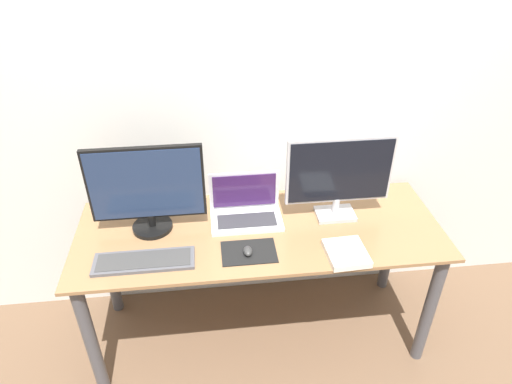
{
  "coord_description": "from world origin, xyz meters",
  "views": [
    {
      "loc": [
        -0.22,
        -1.42,
        2.13
      ],
      "look_at": [
        -0.02,
        0.34,
        0.96
      ],
      "focal_mm": 32.0,
      "sensor_mm": 36.0,
      "label": 1
    }
  ],
  "objects_px": {
    "monitor_left": "(147,189)",
    "laptop": "(246,208)",
    "monitor_right": "(339,175)",
    "book": "(346,253)",
    "mouse": "(248,251)",
    "keyboard": "(144,261)"
  },
  "relations": [
    {
      "from": "monitor_left",
      "to": "laptop",
      "type": "height_order",
      "value": "monitor_left"
    },
    {
      "from": "laptop",
      "to": "monitor_right",
      "type": "bearing_deg",
      "value": -5.26
    },
    {
      "from": "monitor_right",
      "to": "laptop",
      "type": "bearing_deg",
      "value": 174.74
    },
    {
      "from": "monitor_right",
      "to": "laptop",
      "type": "height_order",
      "value": "monitor_right"
    },
    {
      "from": "monitor_right",
      "to": "book",
      "type": "relative_size",
      "value": 2.52
    },
    {
      "from": "monitor_left",
      "to": "laptop",
      "type": "xyz_separation_m",
      "value": [
        0.46,
        0.04,
        -0.17
      ]
    },
    {
      "from": "mouse",
      "to": "book",
      "type": "height_order",
      "value": "mouse"
    },
    {
      "from": "monitor_right",
      "to": "laptop",
      "type": "relative_size",
      "value": 1.47
    },
    {
      "from": "monitor_right",
      "to": "keyboard",
      "type": "xyz_separation_m",
      "value": [
        -0.94,
        -0.25,
        -0.23
      ]
    },
    {
      "from": "laptop",
      "to": "book",
      "type": "relative_size",
      "value": 1.72
    },
    {
      "from": "keyboard",
      "to": "mouse",
      "type": "relative_size",
      "value": 7.01
    },
    {
      "from": "laptop",
      "to": "mouse",
      "type": "xyz_separation_m",
      "value": [
        -0.02,
        -0.29,
        -0.03
      ]
    },
    {
      "from": "monitor_right",
      "to": "keyboard",
      "type": "height_order",
      "value": "monitor_right"
    },
    {
      "from": "monitor_left",
      "to": "mouse",
      "type": "bearing_deg",
      "value": -29.41
    },
    {
      "from": "keyboard",
      "to": "monitor_right",
      "type": "bearing_deg",
      "value": 14.94
    },
    {
      "from": "keyboard",
      "to": "book",
      "type": "distance_m",
      "value": 0.91
    },
    {
      "from": "monitor_left",
      "to": "mouse",
      "type": "distance_m",
      "value": 0.55
    },
    {
      "from": "keyboard",
      "to": "mouse",
      "type": "xyz_separation_m",
      "value": [
        0.47,
        -0.0,
        0.01
      ]
    },
    {
      "from": "monitor_left",
      "to": "book",
      "type": "height_order",
      "value": "monitor_left"
    },
    {
      "from": "monitor_left",
      "to": "keyboard",
      "type": "bearing_deg",
      "value": -94.62
    },
    {
      "from": "mouse",
      "to": "book",
      "type": "bearing_deg",
      "value": -7.62
    },
    {
      "from": "monitor_right",
      "to": "book",
      "type": "xyz_separation_m",
      "value": [
        -0.03,
        -0.31,
        -0.23
      ]
    }
  ]
}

